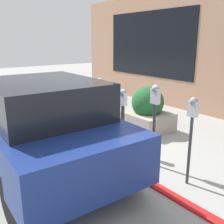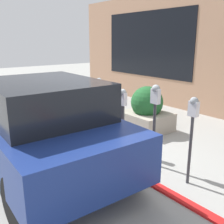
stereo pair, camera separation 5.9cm
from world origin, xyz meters
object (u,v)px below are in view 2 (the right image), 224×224
(parking_meter_second, at_px, (155,107))
(parking_meter_middle, at_px, (123,111))
(parking_meter_nearest, at_px, (192,121))
(parking_meter_farthest, at_px, (78,97))
(planter_box, at_px, (147,112))
(parked_car_front, at_px, (43,126))
(parking_meter_fourth, at_px, (99,100))

(parking_meter_second, relative_size, parking_meter_middle, 1.15)
(parking_meter_second, bearing_deg, parking_meter_middle, 1.43)
(parking_meter_nearest, height_order, parking_meter_farthest, parking_meter_nearest)
(parking_meter_farthest, bearing_deg, parking_meter_middle, -178.44)
(planter_box, distance_m, parked_car_front, 3.23)
(parking_meter_middle, bearing_deg, parked_car_front, 85.91)
(parking_meter_middle, distance_m, planter_box, 1.59)
(planter_box, relative_size, parked_car_front, 0.30)
(parking_meter_middle, relative_size, parking_meter_farthest, 1.03)
(parking_meter_nearest, xyz_separation_m, parked_car_front, (1.88, 1.74, -0.22))
(parking_meter_nearest, height_order, parked_car_front, parked_car_front)
(parking_meter_nearest, height_order, parking_meter_second, parking_meter_second)
(parking_meter_fourth, xyz_separation_m, planter_box, (-0.21, -1.41, -0.48))
(parking_meter_fourth, relative_size, parking_meter_farthest, 1.13)
(parking_meter_nearest, bearing_deg, parking_meter_farthest, 0.46)
(parking_meter_fourth, relative_size, parked_car_front, 0.37)
(planter_box, bearing_deg, parked_car_front, 99.32)
(parking_meter_nearest, xyz_separation_m, parking_meter_second, (0.85, -0.04, 0.05))
(parking_meter_second, distance_m, parking_meter_farthest, 2.66)
(parking_meter_farthest, bearing_deg, parking_meter_fourth, -177.20)
(parking_meter_second, height_order, parking_meter_farthest, parking_meter_second)
(parking_meter_nearest, distance_m, planter_box, 2.85)
(parking_meter_middle, relative_size, planter_box, 1.15)
(parking_meter_second, bearing_deg, parking_meter_fourth, 0.87)
(parking_meter_middle, bearing_deg, planter_box, -65.27)
(parking_meter_farthest, bearing_deg, parking_meter_second, -178.48)
(parking_meter_second, relative_size, planter_box, 1.32)
(parking_meter_farthest, xyz_separation_m, planter_box, (-1.10, -1.45, -0.42))
(parking_meter_second, xyz_separation_m, parking_meter_fourth, (1.76, 0.03, -0.17))
(parking_meter_second, distance_m, planter_box, 2.17)
(parking_meter_second, bearing_deg, parking_meter_nearest, 177.19)
(parking_meter_second, bearing_deg, parked_car_front, 60.14)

